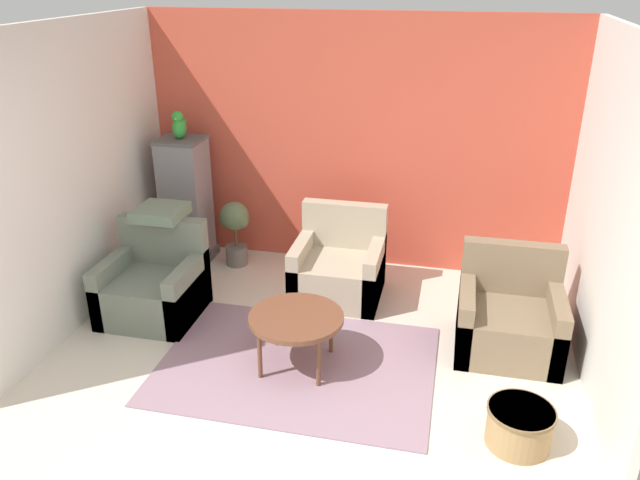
% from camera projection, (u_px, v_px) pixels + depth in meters
% --- Properties ---
extents(ground_plane, '(20.00, 20.00, 0.00)m').
position_uv_depth(ground_plane, '(268.00, 459.00, 4.08)').
color(ground_plane, beige).
rests_on(ground_plane, ground).
extents(wall_back_accent, '(4.38, 0.06, 2.58)m').
position_uv_depth(wall_back_accent, '(354.00, 144.00, 6.35)').
color(wall_back_accent, '#C64C38').
rests_on(wall_back_accent, ground_plane).
extents(wall_left, '(0.06, 3.09, 2.58)m').
position_uv_depth(wall_left, '(77.00, 177.00, 5.38)').
color(wall_left, silver).
rests_on(wall_left, ground_plane).
extents(wall_right, '(0.06, 3.09, 2.58)m').
position_uv_depth(wall_right, '(611.00, 218.00, 4.50)').
color(wall_right, silver).
rests_on(wall_right, ground_plane).
extents(area_rug, '(2.19, 1.58, 0.01)m').
position_uv_depth(area_rug, '(297.00, 364.00, 5.04)').
color(area_rug, gray).
rests_on(area_rug, ground_plane).
extents(coffee_table, '(0.75, 0.75, 0.46)m').
position_uv_depth(coffee_table, '(296.00, 320.00, 4.87)').
color(coffee_table, brown).
rests_on(coffee_table, ground_plane).
extents(armchair_left, '(0.83, 0.77, 0.85)m').
position_uv_depth(armchair_left, '(154.00, 287.00, 5.68)').
color(armchair_left, slate).
rests_on(armchair_left, ground_plane).
extents(armchair_right, '(0.83, 0.77, 0.85)m').
position_uv_depth(armchair_right, '(509.00, 320.00, 5.16)').
color(armchair_right, '#7A664C').
rests_on(armchair_right, ground_plane).
extents(armchair_middle, '(0.83, 0.77, 0.85)m').
position_uv_depth(armchair_middle, '(339.00, 269.00, 6.02)').
color(armchair_middle, tan).
rests_on(armchair_middle, ground_plane).
extents(birdcage, '(0.48, 0.48, 1.35)m').
position_uv_depth(birdcage, '(186.00, 202.00, 6.60)').
color(birdcage, '#555559').
rests_on(birdcage, ground_plane).
extents(parrot, '(0.13, 0.24, 0.29)m').
position_uv_depth(parrot, '(179.00, 126.00, 6.27)').
color(parrot, green).
rests_on(parrot, birdcage).
extents(potted_plant, '(0.33, 0.30, 0.71)m').
position_uv_depth(potted_plant, '(235.00, 226.00, 6.57)').
color(potted_plant, '#66605B').
rests_on(potted_plant, ground_plane).
extents(wicker_basket, '(0.45, 0.45, 0.28)m').
position_uv_depth(wicker_basket, '(519.00, 425.00, 4.16)').
color(wicker_basket, '#A37F51').
rests_on(wicker_basket, ground_plane).
extents(throw_pillow, '(0.43, 0.43, 0.10)m').
position_uv_depth(throw_pillow, '(161.00, 212.00, 5.67)').
color(throw_pillow, slate).
rests_on(throw_pillow, armchair_left).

